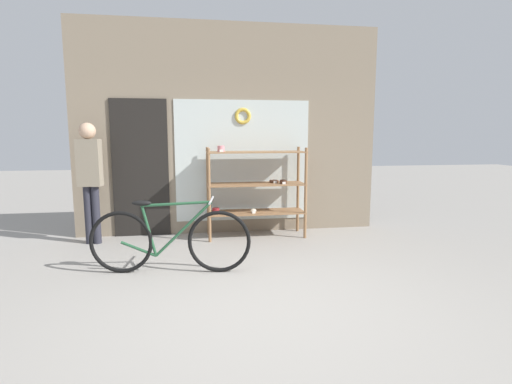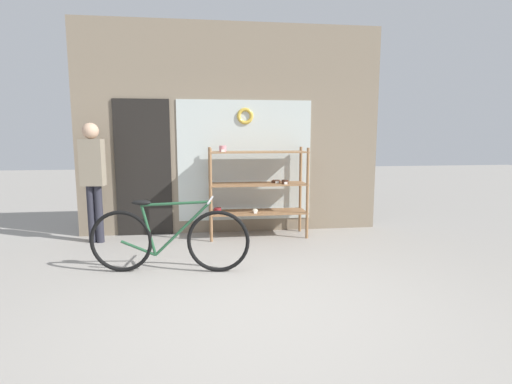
% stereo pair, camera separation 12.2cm
% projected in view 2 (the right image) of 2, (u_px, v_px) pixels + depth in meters
% --- Properties ---
extents(ground_plane, '(30.00, 30.00, 0.00)m').
position_uv_depth(ground_plane, '(257.00, 306.00, 3.69)').
color(ground_plane, gray).
extents(storefront_facade, '(4.78, 0.13, 3.27)m').
position_uv_depth(storefront_facade, '(229.00, 133.00, 6.29)').
color(storefront_facade, gray).
rests_on(storefront_facade, ground_plane).
extents(display_case, '(1.49, 0.49, 1.40)m').
position_uv_depth(display_case, '(257.00, 185.00, 6.08)').
color(display_case, '#8E6642').
rests_on(display_case, ground_plane).
extents(bicycle, '(1.82, 0.46, 0.85)m').
position_uv_depth(bicycle, '(169.00, 239.00, 4.55)').
color(bicycle, black).
rests_on(bicycle, ground_plane).
extents(pedestrian, '(0.34, 0.23, 1.73)m').
position_uv_depth(pedestrian, '(93.00, 172.00, 5.71)').
color(pedestrian, '#282833').
rests_on(pedestrian, ground_plane).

